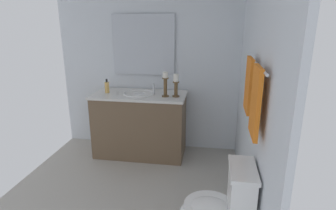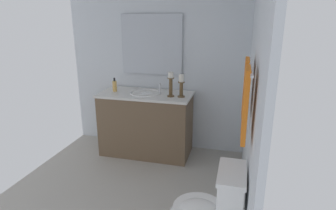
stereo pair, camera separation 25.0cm
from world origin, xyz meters
name	(u,v)px [view 1 (the left image)]	position (x,y,z in m)	size (l,w,h in m)	color
floor	(125,193)	(0.00, 0.00, -0.01)	(2.48, 2.45, 0.02)	#B2ADA3
wall_back	(256,82)	(0.00, 1.23, 1.23)	(2.48, 0.04, 2.45)	silver
wall_left	(149,60)	(-1.24, 0.00, 1.23)	(0.04, 2.45, 2.45)	silver
vanity_cabinet	(140,124)	(-0.92, -0.06, 0.42)	(0.58, 1.20, 0.83)	brown
sink_basin	(139,97)	(-0.92, -0.06, 0.79)	(0.40, 0.40, 0.24)	white
mirror	(143,45)	(-1.20, -0.06, 1.42)	(0.02, 0.83, 0.78)	silver
candle_holder_tall	(176,85)	(-0.86, 0.42, 0.98)	(0.09, 0.09, 0.28)	brown
candle_holder_short	(165,84)	(-0.85, 0.29, 0.99)	(0.09, 0.09, 0.30)	brown
soap_bottle	(107,87)	(-0.91, -0.49, 0.91)	(0.06, 0.06, 0.18)	#E5B259
towel_bar	(257,64)	(0.36, 1.17, 1.43)	(0.02, 0.02, 0.85)	silver
towel_near_vanity	(249,85)	(0.15, 1.15, 1.23)	(0.28, 0.03, 0.44)	orange
towel_center	(256,102)	(0.57, 1.15, 1.21)	(0.28, 0.03, 0.48)	orange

